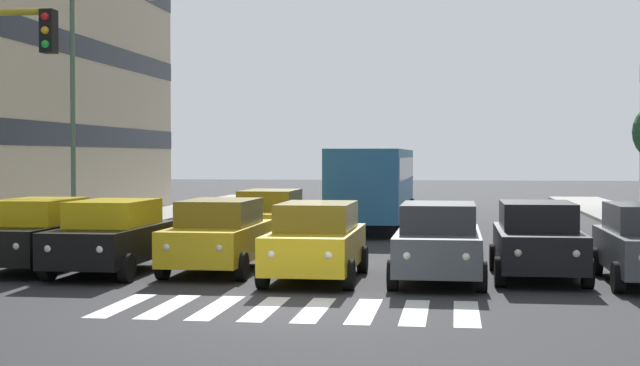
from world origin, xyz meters
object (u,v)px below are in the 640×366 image
Objects in this scene: car_2 at (438,242)px; bus_behind_traffic at (374,180)px; car_5 at (112,236)px; car_6 at (36,234)px; car_3 at (316,240)px; car_row2_0 at (269,217)px; car_4 at (219,235)px; street_lamp_right at (86,88)px; car_1 at (537,239)px.

bus_behind_traffic is at bearing -79.74° from car_2.
car_5 and car_6 have the same top height.
bus_behind_traffic is at bearing -108.67° from car_5.
car_2 is 1.00× the size of car_5.
car_row2_0 is at bearing -71.18° from car_3.
car_6 is 15.80m from bus_behind_traffic.
car_3 is 15.03m from bus_behind_traffic.
car_4 is 1.00× the size of car_5.
car_3 and car_row2_0 have the same top height.
car_5 is at bearing 115.61° from street_lamp_right.
car_3 is at bearing 156.14° from car_4.
car_3 is (4.89, 1.00, 0.00)m from car_1.
car_row2_0 is at bearing 168.18° from street_lamp_right.
street_lamp_right is at bearing -76.24° from car_6.
bus_behind_traffic is (-2.51, -13.89, 0.97)m from car_4.
street_lamp_right reaches higher than car_5.
street_lamp_right reaches higher than car_row2_0.
car_2 is 15.05m from street_lamp_right.
street_lamp_right is at bearing -50.21° from car_4.
car_1 is at bearing 109.26° from bus_behind_traffic.
car_1 and car_4 have the same top height.
car_2 is 1.00× the size of car_4.
car_6 is at bearing -4.35° from car_2.
bus_behind_traffic is at bearing -70.74° from car_1.
car_3 is 1.00× the size of car_row2_0.
car_5 is 2.09m from car_6.
street_lamp_right is (11.60, -8.67, 4.10)m from car_2.
car_4 is 1.00× the size of car_6.
car_1 and car_row2_0 have the same top height.
street_lamp_right reaches higher than car_2.
car_5 is at bearing 15.16° from car_4.
car_2 is at bearing 125.50° from car_row2_0.
bus_behind_traffic is (2.69, -14.88, 0.97)m from car_2.
car_1 is 14.87m from bus_behind_traffic.
car_3 is 1.00× the size of car_6.
car_4 and car_6 have the same top height.
street_lamp_right is at bearing -64.39° from car_5.
car_1 is 16.38m from street_lamp_right.
car_2 is 1.00× the size of car_6.
car_3 is 7.88m from car_row2_0.
street_lamp_right is (4.00, -8.34, 4.10)m from car_5.
car_4 is 0.42× the size of bus_behind_traffic.
car_1 is 1.00× the size of car_4.
car_3 is 1.00× the size of car_5.
car_row2_0 is at bearing -89.68° from car_4.
street_lamp_right is (8.91, -8.80, 4.10)m from car_3.
car_1 and car_5 have the same top height.
car_4 is at bearing -164.84° from car_5.
car_row2_0 is at bearing -41.00° from car_1.
street_lamp_right is at bearing -29.46° from car_1.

